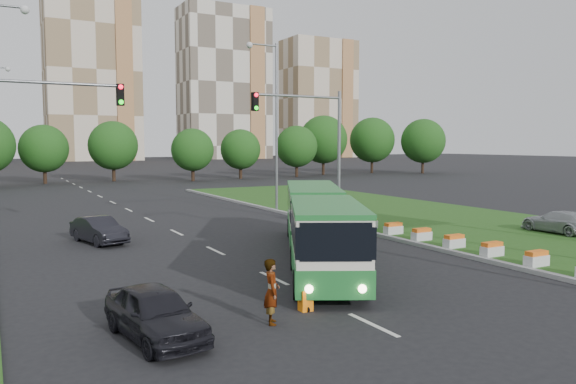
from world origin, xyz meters
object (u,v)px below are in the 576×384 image
articulated_bus (310,224)px  car_left_far (99,230)px  car_left_near (155,312)px  traffic_mast_left (31,134)px  shopping_trolley (306,300)px  car_median (559,222)px  pedestrian (272,291)px  traffic_mast_median (316,136)px

articulated_bus → car_left_far: bearing=158.2°
car_left_near → car_left_far: 14.95m
car_left_near → traffic_mast_left: bearing=90.2°
car_left_far → shopping_trolley: size_ratio=6.25×
car_median → shopping_trolley: car_median is taller
car_left_near → car_left_far: (1.15, 14.91, -0.03)m
traffic_mast_left → articulated_bus: bearing=-33.2°
traffic_mast_left → articulated_bus: (10.27, -6.71, -3.82)m
traffic_mast_left → pedestrian: size_ratio=4.42×
traffic_mast_left → pedestrian: bearing=-69.8°
traffic_mast_left → pedestrian: 15.15m
car_left_near → pedestrian: bearing=-14.2°
car_left_far → articulated_bus: bearing=-64.4°
traffic_mast_left → car_left_far: traffic_mast_left is taller
traffic_mast_left → car_median: (25.18, -7.66, -4.60)m
traffic_mast_left → car_median: bearing=-16.9°
traffic_mast_median → car_left_near: (-13.29, -14.25, -4.68)m
car_left_near → car_median: size_ratio=0.96×
articulated_bus → car_left_near: 10.68m
traffic_mast_median → shopping_trolley: size_ratio=12.69×
traffic_mast_median → articulated_bus: 9.90m
car_median → articulated_bus: bearing=-2.7°
car_median → pedestrian: pedestrian is taller
traffic_mast_left → car_left_near: traffic_mast_left is taller
car_median → shopping_trolley: 19.53m
traffic_mast_left → articulated_bus: traffic_mast_left is taller
pedestrian → shopping_trolley: (1.41, 0.59, -0.59)m
articulated_bus → pedestrian: 8.70m
pedestrian → shopping_trolley: bearing=-46.0°
shopping_trolley → articulated_bus: bearing=59.2°
car_left_near → shopping_trolley: bearing=-4.8°
car_left_near → car_median: 23.98m
traffic_mast_median → shopping_trolley: bearing=-122.0°
car_left_far → car_median: 24.04m
traffic_mast_left → car_left_far: (3.02, 1.65, -4.70)m
articulated_bus → car_left_far: articulated_bus is taller
car_left_far → car_median: car_median is taller
traffic_mast_median → shopping_trolley: (-8.75, -14.01, -5.04)m
traffic_mast_left → traffic_mast_median: bearing=3.8°
car_left_near → shopping_trolley: car_left_near is taller
car_left_far → car_left_near: bearing=-109.8°
car_median → pedestrian: 21.04m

